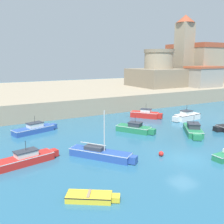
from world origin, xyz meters
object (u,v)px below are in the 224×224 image
Objects in this scene: fortress at (158,73)px; motorboat_green_7 at (135,128)px; motorboat_green_0 at (193,130)px; mooring_buoy at (161,154)px; harbor_shed_near_wharf at (204,76)px; dinghy_yellow_8 at (91,197)px; motorboat_white_9 at (186,116)px; motorboat_red_5 at (25,159)px; sailboat_blue_3 at (101,154)px; church at (195,61)px; motorboat_blue_2 at (35,129)px; motorboat_red_6 at (146,114)px.

motorboat_green_7 is at bearing -134.11° from fortress.
motorboat_green_0 is at bearing -121.07° from fortress.
mooring_buoy is 0.04× the size of fortress.
motorboat_green_7 is 35.28m from harbor_shed_near_wharf.
motorboat_white_9 is (23.16, 14.48, 0.33)m from dinghy_yellow_8.
motorboat_green_0 is 0.90× the size of motorboat_red_5.
sailboat_blue_3 is at bearing 156.10° from mooring_buoy.
motorboat_red_5 is at bearing -155.76° from harbor_shed_near_wharf.
motorboat_green_0 is at bearing -136.15° from church.
fortress is (34.93, 36.14, 5.70)m from dinghy_yellow_8.
motorboat_green_7 reaches higher than mooring_buoy.
motorboat_green_0 is 33.00m from fortress.
motorboat_blue_2 reaches higher than mooring_buoy.
sailboat_blue_3 reaches higher than motorboat_green_7.
sailboat_blue_3 is 1.20× the size of motorboat_green_7.
motorboat_blue_2 is 12.71m from sailboat_blue_3.
dinghy_yellow_8 is at bearing -134.40° from motorboat_red_6.
harbor_shed_near_wharf is (8.00, -7.04, -0.58)m from fortress.
dinghy_yellow_8 is 0.20× the size of church.
motorboat_red_6 is (21.07, 10.30, 0.10)m from motorboat_red_5.
church reaches higher than dinghy_yellow_8.
dinghy_yellow_8 is (-4.06, -6.51, -0.22)m from sailboat_blue_3.
church reaches higher than motorboat_green_0.
motorboat_red_5 is (-6.61, 2.11, 0.01)m from sailboat_blue_3.
motorboat_green_0 is at bearing 25.57° from mooring_buoy.
sailboat_blue_3 reaches higher than motorboat_red_5.
motorboat_white_9 is at bearing 37.16° from mooring_buoy.
church reaches higher than motorboat_green_7.
mooring_buoy is at bearing 23.45° from dinghy_yellow_8.
motorboat_white_9 reaches higher than dinghy_yellow_8.
motorboat_blue_2 is 1.20× the size of motorboat_green_7.
motorboat_white_9 is 17.17m from mooring_buoy.
harbor_shed_near_wharf is at bearing 28.16° from motorboat_green_7.
fortress is (11.78, 21.66, 5.37)m from motorboat_white_9.
motorboat_green_7 is 1.43× the size of dinghy_yellow_8.
church is 12.46m from harbor_shed_near_wharf.
motorboat_red_5 is 8.99m from dinghy_yellow_8.
motorboat_white_9 is at bearing 32.01° from dinghy_yellow_8.
harbor_shed_near_wharf is (33.46, 24.98, 5.12)m from mooring_buoy.
motorboat_green_0 is at bearing 7.07° from sailboat_blue_3.
motorboat_red_6 is 38.09m from church.
motorboat_red_6 is 0.59× the size of harbor_shed_near_wharf.
motorboat_red_6 reaches higher than motorboat_blue_2.
motorboat_green_0 is 0.91× the size of motorboat_blue_2.
church reaches higher than sailboat_blue_3.
harbor_shed_near_wharf is (24.80, 20.84, 4.83)m from motorboat_green_0.
motorboat_white_9 is at bearing -43.74° from motorboat_red_6.
fortress is (25.46, 32.03, 5.70)m from mooring_buoy.
motorboat_red_5 reaches higher than mooring_buoy.
motorboat_green_0 is 1.07× the size of motorboat_white_9.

